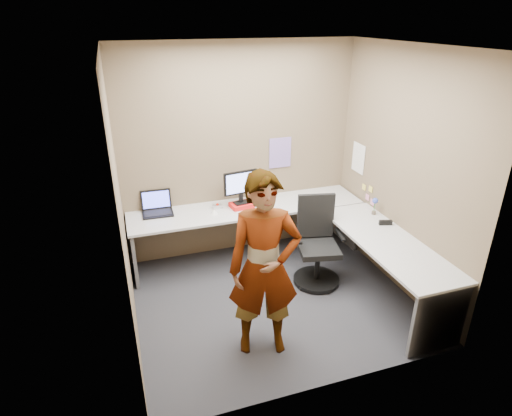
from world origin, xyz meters
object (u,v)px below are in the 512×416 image
object	(u,v)px
desk	(297,233)
office_chair	(317,249)
person	(264,267)
monitor	(241,184)

from	to	relation	value
desk	office_chair	bearing A→B (deg)	-41.74
office_chair	person	distance (m)	1.39
person	office_chair	bearing A→B (deg)	55.23
office_chair	monitor	bearing A→B (deg)	143.18
monitor	office_chair	distance (m)	1.22
office_chair	person	size ratio (longest dim) A/B	0.58
desk	office_chair	xyz separation A→B (m)	(0.19, -0.17, -0.16)
desk	office_chair	distance (m)	0.30
desk	person	xyz separation A→B (m)	(-0.78, -1.04, 0.30)
desk	monitor	bearing A→B (deg)	128.80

